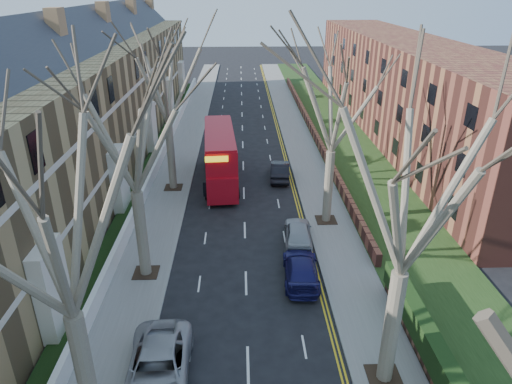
{
  "coord_description": "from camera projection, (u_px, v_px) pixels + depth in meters",
  "views": [
    {
      "loc": [
        -0.16,
        -5.98,
        15.18
      ],
      "look_at": [
        0.77,
        21.37,
        2.65
      ],
      "focal_mm": 32.0,
      "sensor_mm": 36.0,
      "label": 1
    }
  ],
  "objects": [
    {
      "name": "pavement_left",
      "position": [
        185.0,
        145.0,
        46.99
      ],
      "size": [
        3.0,
        102.0,
        0.12
      ],
      "primitive_type": "cube",
      "color": "slate",
      "rests_on": "ground"
    },
    {
      "name": "pavement_right",
      "position": [
        300.0,
        143.0,
        47.36
      ],
      "size": [
        3.0,
        102.0,
        0.12
      ],
      "primitive_type": "cube",
      "color": "slate",
      "rests_on": "ground"
    },
    {
      "name": "terrace_left",
      "position": [
        76.0,
        113.0,
        37.21
      ],
      "size": [
        9.7,
        78.0,
        13.6
      ],
      "color": "olive",
      "rests_on": "ground"
    },
    {
      "name": "flats_right",
      "position": [
        403.0,
        87.0,
        49.3
      ],
      "size": [
        13.97,
        54.0,
        10.0
      ],
      "color": "brown",
      "rests_on": "ground"
    },
    {
      "name": "front_wall_left",
      "position": [
        155.0,
        168.0,
        39.44
      ],
      "size": [
        0.3,
        78.0,
        1.0
      ],
      "color": "white",
      "rests_on": "ground"
    },
    {
      "name": "grass_verge_right",
      "position": [
        343.0,
        142.0,
        47.46
      ],
      "size": [
        6.0,
        102.0,
        0.06
      ],
      "color": "#1C3312",
      "rests_on": "ground"
    },
    {
      "name": "tree_left_mid",
      "position": [
        49.0,
        199.0,
        13.06
      ],
      "size": [
        10.5,
        10.5,
        14.71
      ],
      "color": "#6F624F",
      "rests_on": "ground"
    },
    {
      "name": "tree_left_far",
      "position": [
        128.0,
        117.0,
        22.28
      ],
      "size": [
        10.15,
        10.15,
        14.22
      ],
      "color": "#6F624F",
      "rests_on": "ground"
    },
    {
      "name": "tree_left_dist",
      "position": [
        164.0,
        69.0,
        33.05
      ],
      "size": [
        10.5,
        10.5,
        14.71
      ],
      "color": "#6F624F",
      "rests_on": "ground"
    },
    {
      "name": "tree_right_mid",
      "position": [
        417.0,
        168.0,
        15.23
      ],
      "size": [
        10.5,
        10.5,
        14.71
      ],
      "color": "#6F624F",
      "rests_on": "ground"
    },
    {
      "name": "tree_right_far",
      "position": [
        335.0,
        89.0,
        28.08
      ],
      "size": [
        10.15,
        10.15,
        14.22
      ],
      "color": "#6F624F",
      "rests_on": "ground"
    },
    {
      "name": "double_decker_bus",
      "position": [
        220.0,
        158.0,
        37.44
      ],
      "size": [
        3.16,
        10.43,
        4.33
      ],
      "rotation": [
        0.0,
        0.0,
        3.21
      ],
      "color": "#AA0C18",
      "rests_on": "ground"
    },
    {
      "name": "car_left_far",
      "position": [
        158.0,
        369.0,
        18.69
      ],
      "size": [
        2.79,
        5.69,
        1.56
      ],
      "primitive_type": "imported",
      "rotation": [
        0.0,
        0.0,
        0.04
      ],
      "color": "#A0A0A5",
      "rests_on": "ground"
    },
    {
      "name": "car_right_near",
      "position": [
        301.0,
        269.0,
        25.43
      ],
      "size": [
        2.18,
        4.81,
        1.37
      ],
      "primitive_type": "imported",
      "rotation": [
        0.0,
        0.0,
        3.08
      ],
      "color": "#191753",
      "rests_on": "ground"
    },
    {
      "name": "car_right_mid",
      "position": [
        298.0,
        233.0,
        29.0
      ],
      "size": [
        2.06,
        4.42,
        1.46
      ],
      "primitive_type": "imported",
      "rotation": [
        0.0,
        0.0,
        3.06
      ],
      "color": "#9B9EA3",
      "rests_on": "ground"
    },
    {
      "name": "car_right_far",
      "position": [
        280.0,
        170.0,
        38.76
      ],
      "size": [
        1.89,
        4.5,
        1.45
      ],
      "primitive_type": "imported",
      "rotation": [
        0.0,
        0.0,
        3.06
      ],
      "color": "black",
      "rests_on": "ground"
    }
  ]
}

